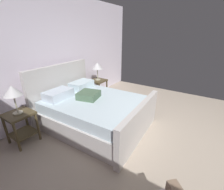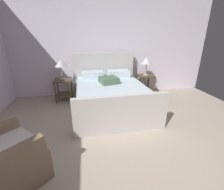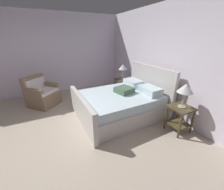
{
  "view_description": "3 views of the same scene",
  "coord_description": "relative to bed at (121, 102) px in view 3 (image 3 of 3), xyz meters",
  "views": [
    {
      "loc": [
        -2.51,
        -0.17,
        1.92
      ],
      "look_at": [
        -0.04,
        1.45,
        0.69
      ],
      "focal_mm": 24.5,
      "sensor_mm": 36.0,
      "label": 1
    },
    {
      "loc": [
        -0.82,
        -1.67,
        1.68
      ],
      "look_at": [
        -0.33,
        1.22,
        0.56
      ],
      "focal_mm": 24.8,
      "sensor_mm": 36.0,
      "label": 2
    },
    {
      "loc": [
        2.6,
        0.11,
        1.98
      ],
      "look_at": [
        -0.13,
        1.43,
        0.69
      ],
      "focal_mm": 22.18,
      "sensor_mm": 36.0,
      "label": 3
    }
  ],
  "objects": [
    {
      "name": "armchair",
      "position": [
        -1.56,
        -1.9,
        -0.01
      ],
      "size": [
        1.03,
        1.02,
        0.9
      ],
      "color": "#846A54",
      "rests_on": "ground"
    },
    {
      "name": "wall_back",
      "position": [
        0.28,
        1.21,
        1.03
      ],
      "size": [
        5.85,
        0.12,
        2.76
      ],
      "primitive_type": "cube",
      "color": "silver",
      "rests_on": "ground"
    },
    {
      "name": "nightstand_left",
      "position": [
        -1.18,
        0.71,
        0.05
      ],
      "size": [
        0.44,
        0.44,
        0.6
      ],
      "color": "#4C4026",
      "rests_on": "ground"
    },
    {
      "name": "table_lamp_right",
      "position": [
        1.18,
        0.79,
        0.66
      ],
      "size": [
        0.32,
        0.32,
        0.52
      ],
      "color": "#B7B293",
      "rests_on": "nightstand_right"
    },
    {
      "name": "nightstand_right",
      "position": [
        1.18,
        0.79,
        0.05
      ],
      "size": [
        0.44,
        0.44,
        0.6
      ],
      "color": "#4C4026",
      "rests_on": "ground"
    },
    {
      "name": "wall_side_left",
      "position": [
        -2.65,
        -1.79,
        1.03
      ],
      "size": [
        0.12,
        5.99,
        2.76
      ],
      "primitive_type": "cube",
      "color": "silver",
      "rests_on": "ground"
    },
    {
      "name": "bed",
      "position": [
        0.0,
        0.0,
        0.0
      ],
      "size": [
        1.79,
        2.18,
        1.24
      ],
      "color": "silver",
      "rests_on": "ground"
    },
    {
      "name": "table_lamp_left",
      "position": [
        -1.18,
        0.71,
        0.66
      ],
      "size": [
        0.3,
        0.3,
        0.51
      ],
      "color": "#B7B293",
      "rests_on": "nightstand_left"
    },
    {
      "name": "ground_plane",
      "position": [
        0.28,
        -1.79,
        -0.36
      ],
      "size": [
        5.73,
        5.87,
        0.02
      ],
      "primitive_type": "cube",
      "color": "#B4A390"
    }
  ]
}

